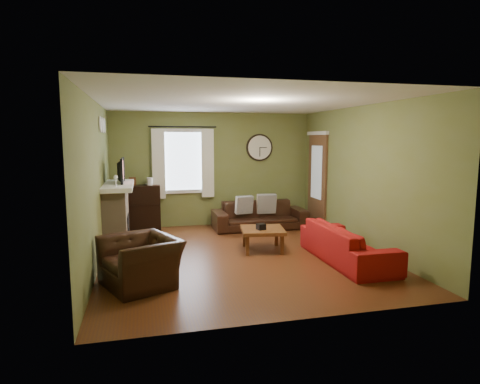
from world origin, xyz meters
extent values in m
cube|color=#542813|center=(0.00, 0.00, 0.00)|extent=(4.60, 5.20, 0.00)
cube|color=white|center=(0.00, 0.00, 2.60)|extent=(4.60, 5.20, 0.00)
cube|color=olive|center=(-2.30, 0.00, 1.30)|extent=(0.00, 5.20, 2.60)
cube|color=olive|center=(2.30, 0.00, 1.30)|extent=(0.00, 5.20, 2.60)
cube|color=olive|center=(0.00, 2.60, 1.30)|extent=(4.60, 0.00, 2.60)
cube|color=olive|center=(0.00, -2.60, 1.30)|extent=(4.60, 0.00, 2.60)
cube|color=tan|center=(-2.10, 1.15, 0.55)|extent=(0.40, 1.40, 1.10)
cube|color=black|center=(-1.91, 1.15, 0.30)|extent=(0.04, 0.60, 0.55)
cube|color=white|center=(-2.07, 1.15, 1.14)|extent=(0.58, 1.60, 0.08)
imported|color=black|center=(-2.05, 1.30, 1.35)|extent=(0.08, 0.60, 0.35)
cube|color=#994C3F|center=(-1.97, 1.30, 1.41)|extent=(0.02, 0.62, 0.36)
cylinder|color=white|center=(-2.28, 0.80, 2.25)|extent=(0.28, 0.28, 0.03)
cylinder|color=white|center=(-2.28, 1.15, 2.25)|extent=(0.28, 0.28, 0.03)
cylinder|color=white|center=(-2.28, 1.50, 2.25)|extent=(0.28, 0.28, 0.03)
cylinder|color=black|center=(-0.70, 2.48, 2.27)|extent=(0.03, 0.03, 1.50)
cube|color=white|center=(-1.25, 2.48, 1.45)|extent=(0.28, 0.04, 1.55)
cube|color=white|center=(-0.15, 2.48, 1.45)|extent=(0.28, 0.04, 1.55)
cube|color=brown|center=(2.27, 1.85, 1.05)|extent=(0.05, 0.90, 2.10)
imported|color=#593016|center=(-1.55, 2.61, 0.96)|extent=(0.19, 0.24, 0.02)
imported|color=black|center=(0.92, 1.92, 0.30)|extent=(2.08, 0.81, 0.61)
cube|color=gray|center=(1.10, 1.98, 0.55)|extent=(0.44, 0.16, 0.43)
cube|color=gray|center=(0.57, 1.94, 0.55)|extent=(0.41, 0.18, 0.39)
imported|color=maroon|center=(1.63, -0.76, 0.30)|extent=(0.80, 2.05, 0.60)
imported|color=black|center=(-1.66, -1.07, 0.33)|extent=(1.23, 1.30, 0.66)
cube|color=black|center=(0.41, 0.11, 0.40)|extent=(0.16, 0.16, 0.11)
camera|label=1|loc=(-1.60, -6.56, 2.00)|focal=30.00mm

